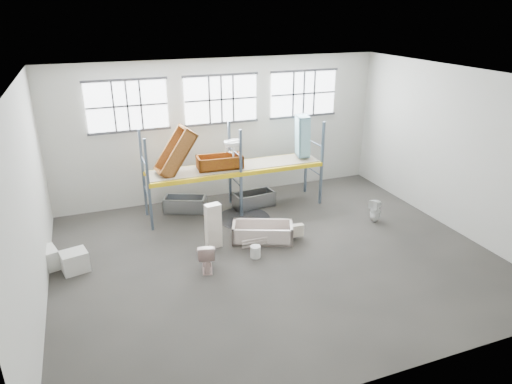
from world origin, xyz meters
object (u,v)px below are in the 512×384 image
bathtub_beige (263,232)px  rust_tub_flat (220,162)px  blue_tub_upright (303,136)px  toilet_beige (206,255)px  steel_tub_left (185,204)px  toilet_white (376,211)px  cistern_tall (213,226)px  bucket (255,252)px  steel_tub_right (254,199)px  carton_near (75,261)px

bathtub_beige → rust_tub_flat: bearing=125.4°
blue_tub_upright → toilet_beige: bearing=-142.0°
bathtub_beige → toilet_beige: (-2.02, -1.00, 0.15)m
steel_tub_left → toilet_beige: bearing=-94.2°
steel_tub_left → rust_tub_flat: (1.15, -0.51, 1.56)m
toilet_beige → steel_tub_left: (0.29, 3.97, -0.16)m
toilet_beige → toilet_white: 6.03m
cistern_tall → rust_tub_flat: (0.92, 2.30, 1.14)m
rust_tub_flat → bucket: rust_tub_flat is taller
toilet_beige → steel_tub_right: bearing=-113.6°
toilet_white → rust_tub_flat: (-4.52, 2.56, 1.42)m
cistern_tall → bucket: size_ratio=3.95×
rust_tub_flat → blue_tub_upright: bearing=1.4°
rust_tub_flat → carton_near: size_ratio=2.26×
bathtub_beige → cistern_tall: cistern_tall is taller
steel_tub_left → bucket: (1.16, -3.84, -0.09)m
blue_tub_upright → steel_tub_left: bearing=174.1°
blue_tub_upright → carton_near: bearing=-163.3°
bathtub_beige → blue_tub_upright: (2.50, 2.53, 2.13)m
bucket → toilet_white: bearing=9.6°
blue_tub_upright → rust_tub_flat: bearing=-178.6°
bathtub_beige → carton_near: (-5.35, 0.18, 0.02)m
rust_tub_flat → carton_near: 5.51m
bathtub_beige → toilet_white: size_ratio=2.29×
cistern_tall → blue_tub_upright: blue_tub_upright is taller
steel_tub_left → bucket: size_ratio=4.10×
toilet_beige → steel_tub_right: size_ratio=0.58×
cistern_tall → blue_tub_upright: 4.95m
rust_tub_flat → blue_tub_upright: (3.07, 0.08, 0.58)m
rust_tub_flat → blue_tub_upright: 3.13m
toilet_white → carton_near: size_ratio=1.20×
cistern_tall → rust_tub_flat: rust_tub_flat is taller
toilet_beige → bathtub_beige: bearing=-140.0°
bucket → blue_tub_upright: bearing=48.0°
steel_tub_right → bucket: size_ratio=4.15×
cistern_tall → toilet_white: size_ratio=1.71×
toilet_white → steel_tub_right: size_ratio=0.56×
bathtub_beige → steel_tub_right: bearing=97.8°
toilet_beige → bucket: 1.48m
steel_tub_left → bucket: bearing=-73.1°
toilet_white → carton_near: 9.30m
toilet_white → rust_tub_flat: 5.39m
blue_tub_upright → bucket: 5.09m
toilet_white → cistern_tall: bearing=-114.6°
steel_tub_left → steel_tub_right: size_ratio=0.99×
bathtub_beige → blue_tub_upright: bearing=67.6°
toilet_beige → steel_tub_left: toilet_beige is taller
rust_tub_flat → blue_tub_upright: size_ratio=1.04×
toilet_beige → carton_near: toilet_beige is taller
toilet_white → steel_tub_right: toilet_white is taller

